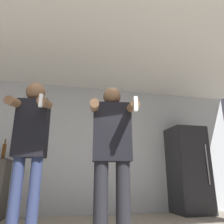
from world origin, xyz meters
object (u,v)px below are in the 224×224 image
object	(u,v)px
person_woman_foreground	(112,152)
refrigerator	(188,169)
person_man_side	(30,141)
bottle_dark_rum	(4,151)

from	to	relation	value
person_woman_foreground	refrigerator	bearing A→B (deg)	42.96
refrigerator	person_man_side	distance (m)	3.26
bottle_dark_rum	person_man_side	bearing A→B (deg)	-67.98
refrigerator	person_man_side	bearing A→B (deg)	-151.94
person_woman_foreground	person_man_side	xyz separation A→B (m)	(-0.87, 0.34, 0.14)
refrigerator	bottle_dark_rum	bearing A→B (deg)	179.70
refrigerator	person_woman_foreground	distance (m)	2.75
bottle_dark_rum	person_man_side	distance (m)	1.67
person_woman_foreground	person_man_side	world-z (taller)	person_man_side
refrigerator	bottle_dark_rum	world-z (taller)	refrigerator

